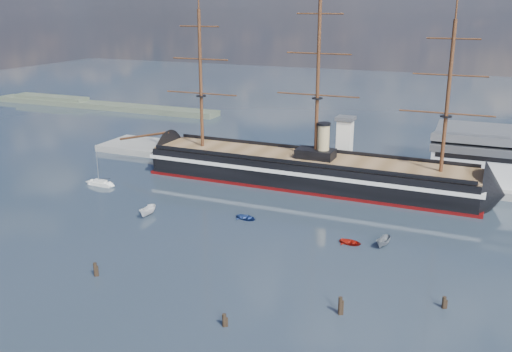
% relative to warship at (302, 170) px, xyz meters
% --- Properties ---
extents(ground, '(600.00, 600.00, 0.00)m').
position_rel_warship_xyz_m(ground, '(5.15, -20.00, -4.04)').
color(ground, '#23303A').
rests_on(ground, ground).
extents(quay, '(180.00, 18.00, 2.00)m').
position_rel_warship_xyz_m(quay, '(15.15, 16.00, -4.04)').
color(quay, slate).
rests_on(quay, ground).
extents(quay_tower, '(5.00, 5.00, 15.00)m').
position_rel_warship_xyz_m(quay_tower, '(8.15, 13.00, 5.72)').
color(quay_tower, silver).
rests_on(quay_tower, ground).
extents(shoreline, '(120.00, 10.00, 4.00)m').
position_rel_warship_xyz_m(shoreline, '(-134.08, 75.00, -2.59)').
color(shoreline, '#3F4C38').
rests_on(shoreline, ground).
extents(warship, '(112.96, 17.21, 53.94)m').
position_rel_warship_xyz_m(warship, '(0.00, 0.00, 0.00)').
color(warship, black).
rests_on(warship, ground).
extents(sailboat, '(7.11, 2.34, 11.25)m').
position_rel_warship_xyz_m(sailboat, '(-49.63, -22.54, -3.32)').
color(sailboat, silver).
rests_on(sailboat, ground).
extents(motorboat_a, '(6.90, 2.72, 2.73)m').
position_rel_warship_xyz_m(motorboat_a, '(-24.92, -36.89, -4.04)').
color(motorboat_a, silver).
rests_on(motorboat_a, ground).
extents(motorboat_b, '(1.84, 3.30, 1.45)m').
position_rel_warship_xyz_m(motorboat_b, '(-2.95, -30.05, -4.04)').
color(motorboat_b, navy).
rests_on(motorboat_b, ground).
extents(motorboat_c, '(6.36, 3.41, 2.41)m').
position_rel_warship_xyz_m(motorboat_c, '(28.71, -32.83, -4.04)').
color(motorboat_c, slate).
rests_on(motorboat_c, ground).
extents(motorboat_e, '(1.49, 2.97, 1.33)m').
position_rel_warship_xyz_m(motorboat_e, '(22.35, -34.32, -4.04)').
color(motorboat_e, '#A3130B').
rests_on(motorboat_e, ground).
extents(piling_near_left, '(0.64, 0.64, 3.30)m').
position_rel_warship_xyz_m(piling_near_left, '(-16.48, -66.38, -4.04)').
color(piling_near_left, black).
rests_on(piling_near_left, ground).
extents(piling_near_mid, '(0.64, 0.64, 2.80)m').
position_rel_warship_xyz_m(piling_near_mid, '(12.32, -72.27, -4.04)').
color(piling_near_mid, black).
rests_on(piling_near_mid, ground).
extents(piling_near_right, '(0.64, 0.64, 3.76)m').
position_rel_warship_xyz_m(piling_near_right, '(27.60, -61.95, -4.04)').
color(piling_near_right, black).
rests_on(piling_near_right, ground).
extents(piling_far_right, '(0.64, 0.64, 2.74)m').
position_rel_warship_xyz_m(piling_far_right, '(42.50, -53.42, -4.04)').
color(piling_far_right, black).
rests_on(piling_far_right, ground).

